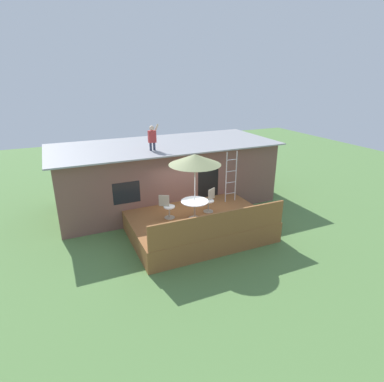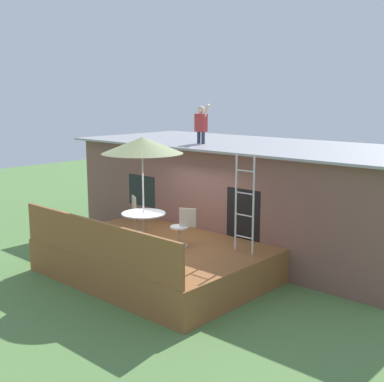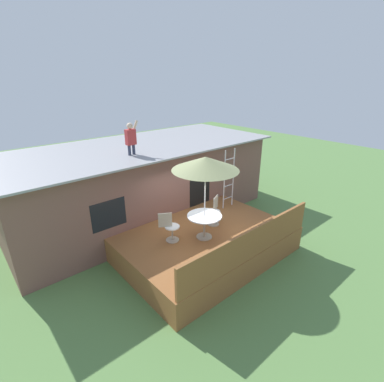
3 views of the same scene
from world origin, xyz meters
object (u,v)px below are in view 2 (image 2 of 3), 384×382
at_px(patio_chair_right, 182,227).
at_px(step_ladder, 244,204).
at_px(patio_chair_left, 135,215).
at_px(patio_umbrella, 142,145).
at_px(patio_table, 144,219).
at_px(person_figure, 201,122).

bearing_deg(patio_chair_right, step_ladder, 177.44).
height_order(step_ladder, patio_chair_left, step_ladder).
bearing_deg(patio_umbrella, patio_chair_left, 149.58).
relative_size(patio_umbrella, step_ladder, 1.15).
distance_m(patio_table, patio_chair_right, 0.97).
bearing_deg(step_ladder, patio_chair_right, -155.43).
distance_m(step_ladder, patio_chair_left, 3.19).
xyz_separation_m(step_ladder, patio_chair_left, (-3.08, -0.51, -0.64)).
relative_size(patio_table, step_ladder, 0.47).
bearing_deg(patio_chair_right, patio_table, 0.00).
height_order(patio_umbrella, patio_chair_right, patio_umbrella).
distance_m(patio_table, patio_umbrella, 1.76).
bearing_deg(patio_umbrella, patio_chair_right, 27.13).
bearing_deg(step_ladder, patio_table, -154.41).
distance_m(patio_table, patio_chair_left, 1.05).
bearing_deg(patio_chair_right, person_figure, -84.67).
relative_size(step_ladder, patio_chair_left, 2.39).
height_order(patio_table, person_figure, person_figure).
relative_size(patio_table, patio_umbrella, 0.41).
distance_m(patio_umbrella, step_ladder, 2.72).
relative_size(patio_umbrella, patio_chair_right, 2.76).
height_order(patio_umbrella, person_figure, person_figure).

